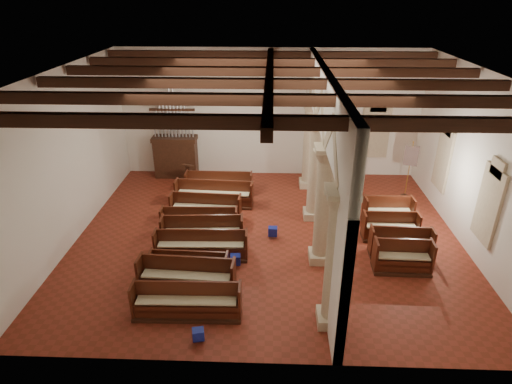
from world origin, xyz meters
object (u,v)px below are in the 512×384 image
object	(u,v)px
pipe_organ	(175,149)
lectern	(189,177)
aisle_pew_0	(402,261)
nave_pew_0	(187,306)
processional_banner	(407,179)

from	to	relation	value
pipe_organ	lectern	distance (m)	1.78
pipe_organ	aisle_pew_0	distance (m)	11.67
lectern	nave_pew_0	size ratio (longest dim) A/B	0.40
lectern	processional_banner	xyz separation A→B (m)	(9.71, -0.57, 0.32)
pipe_organ	nave_pew_0	size ratio (longest dim) A/B	1.45
aisle_pew_0	pipe_organ	bearing A→B (deg)	141.45
lectern	processional_banner	bearing A→B (deg)	17.31
pipe_organ	nave_pew_0	distance (m)	10.19
processional_banner	nave_pew_0	xyz separation A→B (m)	(-8.24, -7.99, -0.47)
nave_pew_0	aisle_pew_0	xyz separation A→B (m)	(6.57, 2.37, 0.03)
processional_banner	aisle_pew_0	world-z (taller)	processional_banner
nave_pew_0	pipe_organ	bearing A→B (deg)	102.15
lectern	processional_banner	world-z (taller)	processional_banner
lectern	nave_pew_0	world-z (taller)	lectern
lectern	aisle_pew_0	xyz separation A→B (m)	(8.04, -6.19, -0.13)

